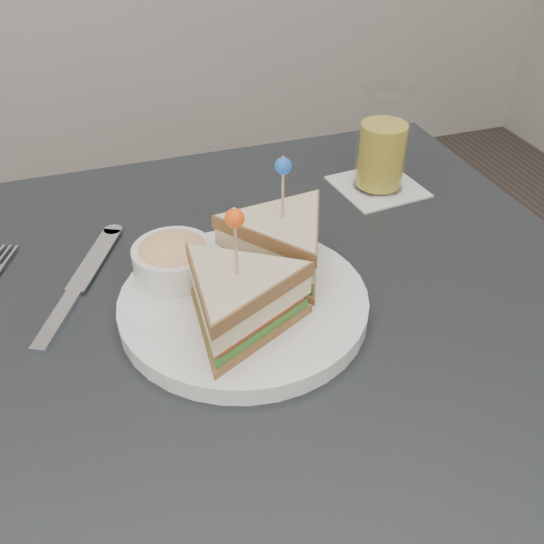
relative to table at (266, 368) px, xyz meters
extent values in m
cube|color=black|center=(0.00, 0.00, 0.06)|extent=(0.80, 0.80, 0.03)
cylinder|color=black|center=(-0.35, 0.35, -0.31)|extent=(0.04, 0.04, 0.72)
cylinder|color=black|center=(0.35, 0.35, -0.31)|extent=(0.04, 0.04, 0.72)
cylinder|color=white|center=(-0.02, 0.02, 0.08)|extent=(0.28, 0.28, 0.02)
cylinder|color=white|center=(-0.02, 0.02, 0.09)|extent=(0.28, 0.28, 0.00)
cylinder|color=tan|center=(-0.04, -0.03, 0.19)|extent=(0.00, 0.00, 0.08)
sphere|color=#EC470E|center=(-0.04, -0.03, 0.22)|extent=(0.02, 0.02, 0.02)
cylinder|color=tan|center=(0.04, 0.05, 0.19)|extent=(0.00, 0.00, 0.08)
sphere|color=blue|center=(0.04, 0.05, 0.22)|extent=(0.02, 0.02, 0.02)
cylinder|color=white|center=(-0.08, 0.08, 0.11)|extent=(0.09, 0.09, 0.04)
ellipsoid|color=#E0B772|center=(-0.08, 0.08, 0.12)|extent=(0.08, 0.08, 0.03)
cube|color=white|center=(-0.21, 0.07, 0.08)|extent=(0.06, 0.10, 0.01)
cube|color=white|center=(-0.16, 0.16, 0.08)|extent=(0.08, 0.12, 0.00)
cylinder|color=white|center=(-0.13, 0.21, 0.08)|extent=(0.03, 0.03, 0.00)
cube|color=silver|center=(0.24, 0.21, 0.08)|extent=(0.12, 0.12, 0.00)
cylinder|color=gold|center=(0.24, 0.21, 0.13)|extent=(0.07, 0.07, 0.09)
cylinder|color=white|center=(0.24, 0.21, 0.15)|extent=(0.08, 0.08, 0.14)
cube|color=white|center=(0.25, 0.22, 0.17)|extent=(0.02, 0.02, 0.02)
cube|color=white|center=(0.23, 0.21, 0.16)|extent=(0.02, 0.02, 0.02)
camera|label=1|loc=(-0.15, -0.46, 0.50)|focal=40.00mm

